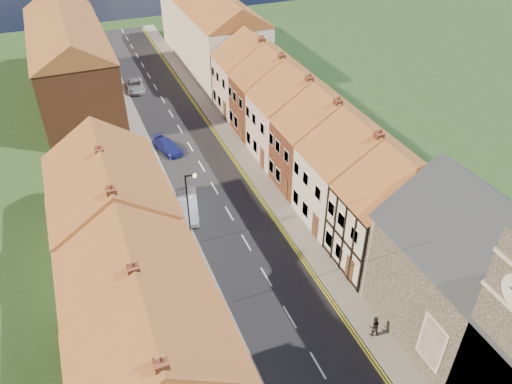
{
  "coord_description": "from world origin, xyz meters",
  "views": [
    {
      "loc": [
        -10.34,
        -9.57,
        26.1
      ],
      "look_at": [
        1.45,
        19.55,
        3.5
      ],
      "focal_mm": 35.0,
      "sensor_mm": 36.0,
      "label": 1
    }
  ],
  "objects_px": {
    "lamppost": "(189,204)",
    "pedestrian_right": "(374,326)",
    "car_mid": "(187,206)",
    "car_distant": "(135,86)",
    "pedestrian_left": "(237,357)",
    "church": "(499,285)",
    "car_far": "(167,146)"
  },
  "relations": [
    {
      "from": "pedestrian_left",
      "to": "pedestrian_right",
      "type": "relative_size",
      "value": 1.25
    },
    {
      "from": "lamppost",
      "to": "car_far",
      "type": "relative_size",
      "value": 1.5
    },
    {
      "from": "pedestrian_right",
      "to": "car_mid",
      "type": "bearing_deg",
      "value": -47.36
    },
    {
      "from": "pedestrian_right",
      "to": "car_far",
      "type": "bearing_deg",
      "value": -57.88
    },
    {
      "from": "pedestrian_right",
      "to": "lamppost",
      "type": "bearing_deg",
      "value": -40.19
    },
    {
      "from": "lamppost",
      "to": "pedestrian_left",
      "type": "height_order",
      "value": "lamppost"
    },
    {
      "from": "pedestrian_left",
      "to": "car_mid",
      "type": "bearing_deg",
      "value": 82.42
    },
    {
      "from": "church",
      "to": "pedestrian_left",
      "type": "xyz_separation_m",
      "value": [
        -13.92,
        4.32,
        -4.79
      ]
    },
    {
      "from": "car_mid",
      "to": "car_distant",
      "type": "distance_m",
      "value": 26.62
    },
    {
      "from": "car_far",
      "to": "pedestrian_left",
      "type": "height_order",
      "value": "pedestrian_left"
    },
    {
      "from": "lamppost",
      "to": "car_far",
      "type": "xyz_separation_m",
      "value": [
        1.49,
        14.0,
        -2.96
      ]
    },
    {
      "from": "church",
      "to": "lamppost",
      "type": "xyz_separation_m",
      "value": [
        -13.17,
        16.68,
        -2.34
      ]
    },
    {
      "from": "church",
      "to": "car_mid",
      "type": "height_order",
      "value": "church"
    },
    {
      "from": "church",
      "to": "car_far",
      "type": "height_order",
      "value": "church"
    },
    {
      "from": "lamppost",
      "to": "car_mid",
      "type": "relative_size",
      "value": 1.27
    },
    {
      "from": "car_mid",
      "to": "car_distant",
      "type": "xyz_separation_m",
      "value": [
        0.69,
        26.61,
        -0.16
      ]
    },
    {
      "from": "car_distant",
      "to": "pedestrian_right",
      "type": "bearing_deg",
      "value": -77.95
    },
    {
      "from": "car_distant",
      "to": "pedestrian_right",
      "type": "xyz_separation_m",
      "value": [
        6.78,
        -43.32,
        0.27
      ]
    },
    {
      "from": "car_far",
      "to": "car_distant",
      "type": "xyz_separation_m",
      "value": [
        -0.19,
        16.0,
        0.04
      ]
    },
    {
      "from": "pedestrian_right",
      "to": "church",
      "type": "bearing_deg",
      "value": 165.15
    },
    {
      "from": "car_mid",
      "to": "car_distant",
      "type": "bearing_deg",
      "value": 100.77
    },
    {
      "from": "car_far",
      "to": "car_distant",
      "type": "distance_m",
      "value": 16.0
    },
    {
      "from": "car_far",
      "to": "pedestrian_right",
      "type": "distance_m",
      "value": 28.1
    },
    {
      "from": "pedestrian_right",
      "to": "pedestrian_left",
      "type": "bearing_deg",
      "value": 12.39
    },
    {
      "from": "car_mid",
      "to": "pedestrian_right",
      "type": "bearing_deg",
      "value": -53.67
    },
    {
      "from": "car_mid",
      "to": "pedestrian_right",
      "type": "height_order",
      "value": "pedestrian_right"
    },
    {
      "from": "car_mid",
      "to": "church",
      "type": "bearing_deg",
      "value": -45.71
    },
    {
      "from": "car_far",
      "to": "pedestrian_left",
      "type": "distance_m",
      "value": 26.46
    },
    {
      "from": "lamppost",
      "to": "pedestrian_right",
      "type": "relative_size",
      "value": 3.87
    },
    {
      "from": "church",
      "to": "car_far",
      "type": "bearing_deg",
      "value": 110.85
    },
    {
      "from": "lamppost",
      "to": "pedestrian_right",
      "type": "xyz_separation_m",
      "value": [
        8.08,
        -13.32,
        -2.64
      ]
    },
    {
      "from": "church",
      "to": "car_far",
      "type": "xyz_separation_m",
      "value": [
        -11.68,
        30.68,
        -5.3
      ]
    }
  ]
}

